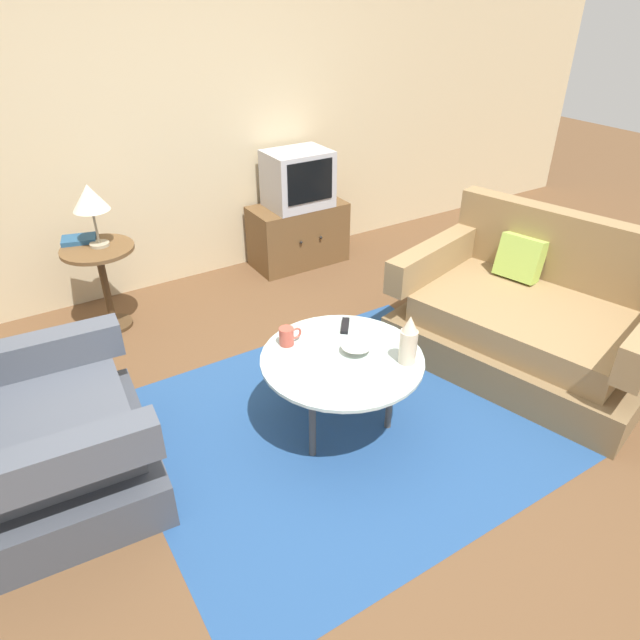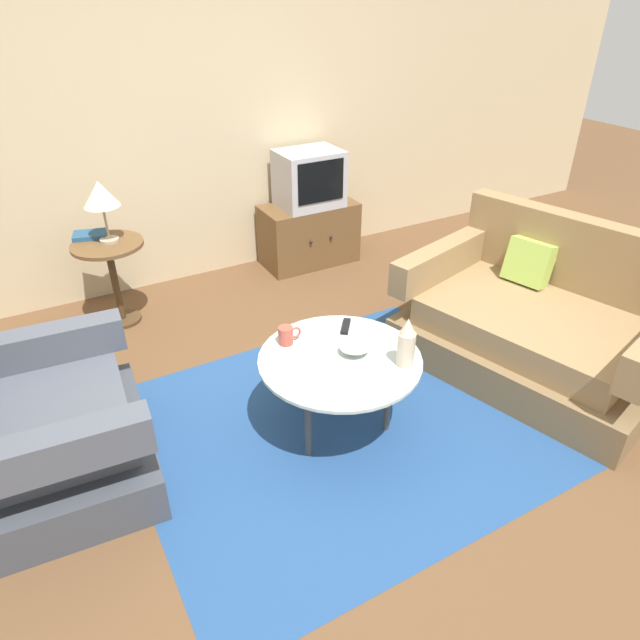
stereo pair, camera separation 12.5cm
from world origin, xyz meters
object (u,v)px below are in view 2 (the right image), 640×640
Objects in this scene: bowl at (355,350)px; coffee_table at (340,363)px; television at (309,179)px; couch at (538,325)px; tv_stand at (309,234)px; vase at (406,343)px; book at (90,235)px; table_lamp at (100,196)px; tv_remote_dark at (346,326)px; side_table at (112,266)px; mug at (286,335)px; armchair at (38,435)px.

coffee_table is at bearing 177.84° from bowl.
couch is at bearing -75.58° from television.
tv_stand reaches higher than coffee_table.
tv_stand is 2.26m from vase.
coffee_table is 3.40× the size of book.
table_lamp is 2.94× the size of tv_remote_dark.
couch is 2.83m from side_table.
mug is at bearing -52.91° from book.
couch is at bearing 6.21° from vase.
coffee_table is 1.90m from side_table.
armchair is 2.84m from couch.
book is (-1.11, 2.09, 0.03)m from vase.
armchair is 1.73× the size of side_table.
side_table is (0.64, 1.37, 0.14)m from armchair.
coffee_table is 1.67× the size of television.
television is at bearing 6.95° from side_table.
mug is at bearing -68.82° from table_lamp.
side_table is 4.30× the size of tv_remote_dark.
armchair is 8.12× the size of mug.
vase is at bearing -131.33° from tv_remote_dark.
armchair is at bearing 161.28° from vase.
tv_remote_dark is (-0.69, -1.70, -0.26)m from television.
tv_stand is 1.58× the size of television.
bowl is 1.12× the size of tv_remote_dark.
coffee_table is (1.42, -0.36, 0.14)m from armchair.
mug is at bearing 135.80° from bowl.
side_table is at bearing 112.24° from mug.
couch is 2.09m from tv_stand.
table_lamp is (-1.62, -0.20, 0.66)m from tv_stand.
tv_stand is at bearing 129.10° from armchair.
book reaches higher than mug.
couch reaches higher than bowl.
book is at bearing 116.49° from bowl.
tv_remote_dark is (0.95, -1.50, 0.04)m from side_table.
table_lamp reaches higher than coffee_table.
book reaches higher than coffee_table.
tv_remote_dark is (1.60, -0.14, 0.19)m from armchair.
side_table reaches higher than tv_stand.
tv_stand is 1.76m from book.
couch reaches higher than coffee_table.
television is (0.00, -0.01, 0.48)m from tv_stand.
television is at bearing 128.87° from armchair.
coffee_table is 2.03× the size of table_lamp.
coffee_table is at bearing 80.15° from armchair.
table_lamp reaches higher than television.
table_lamp is 0.35m from book.
side_table reaches higher than mug.
bowl is at bearing -44.20° from mug.
table_lamp is at bearing 117.35° from vase.
coffee_table is 6.50× the size of mug.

